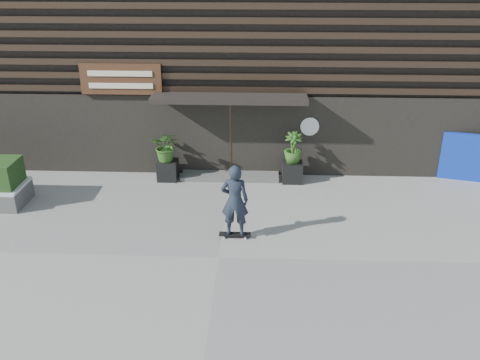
{
  "coord_description": "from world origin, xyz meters",
  "views": [
    {
      "loc": [
        0.9,
        -10.1,
        6.45
      ],
      "look_at": [
        0.41,
        1.93,
        1.1
      ],
      "focal_mm": 38.74,
      "sensor_mm": 36.0,
      "label": 1
    }
  ],
  "objects_px": {
    "planter_pot_right": "(292,172)",
    "blue_tarp": "(468,157)",
    "planter_pot_left": "(168,170)",
    "skateboarder": "(235,201)"
  },
  "relations": [
    {
      "from": "planter_pot_left",
      "to": "skateboarder",
      "type": "distance_m",
      "value": 4.18
    },
    {
      "from": "planter_pot_right",
      "to": "skateboarder",
      "type": "xyz_separation_m",
      "value": [
        -1.57,
        -3.46,
        0.7
      ]
    },
    {
      "from": "planter_pot_right",
      "to": "blue_tarp",
      "type": "height_order",
      "value": "blue_tarp"
    },
    {
      "from": "planter_pot_right",
      "to": "planter_pot_left",
      "type": "bearing_deg",
      "value": 180.0
    },
    {
      "from": "planter_pot_left",
      "to": "planter_pot_right",
      "type": "distance_m",
      "value": 3.8
    },
    {
      "from": "planter_pot_left",
      "to": "blue_tarp",
      "type": "bearing_deg",
      "value": 1.89
    },
    {
      "from": "skateboarder",
      "to": "planter_pot_left",
      "type": "bearing_deg",
      "value": 122.79
    },
    {
      "from": "planter_pot_left",
      "to": "blue_tarp",
      "type": "distance_m",
      "value": 9.11
    },
    {
      "from": "planter_pot_right",
      "to": "blue_tarp",
      "type": "bearing_deg",
      "value": 3.25
    },
    {
      "from": "planter_pot_right",
      "to": "blue_tarp",
      "type": "relative_size",
      "value": 0.38
    }
  ]
}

